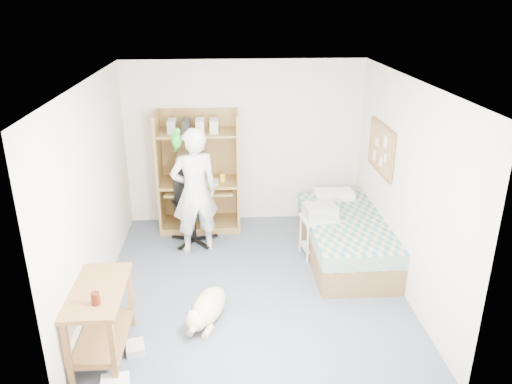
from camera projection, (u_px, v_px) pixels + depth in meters
floor at (253, 284)px, 6.22m from camera, size 4.00×4.00×0.00m
wall_back at (244, 143)px, 7.62m from camera, size 3.60×0.02×2.50m
wall_right at (405, 187)px, 5.87m from camera, size 0.02×4.00×2.50m
wall_left at (94, 194)px, 5.65m from camera, size 0.02×4.00×2.50m
ceiling at (252, 81)px, 5.30m from camera, size 3.60×4.00×0.02m
computer_hutch at (199, 176)px, 7.49m from camera, size 1.20×0.63×1.80m
bed at (345, 238)px, 6.76m from camera, size 1.02×2.02×0.66m
side_desk at (100, 312)px, 4.83m from camera, size 0.50×1.00×0.75m
corkboard at (381, 149)px, 6.63m from camera, size 0.04×0.94×0.66m
office_chair at (192, 216)px, 7.19m from camera, size 0.61×0.61×1.06m
person at (195, 192)px, 6.73m from camera, size 0.74×0.60×1.77m
parrot at (177, 139)px, 6.46m from camera, size 0.13×0.22×0.36m
dog at (207, 308)px, 5.45m from camera, size 0.52×0.96×0.37m
printer_cart at (319, 230)px, 6.76m from camera, size 0.53×0.45×0.58m
printer at (320, 211)px, 6.66m from camera, size 0.46×0.38×0.18m
crt_monitor at (192, 167)px, 7.43m from camera, size 0.42×0.44×0.39m
keyboard at (200, 189)px, 7.40m from camera, size 0.46×0.20×0.03m
pencil_cup at (223, 178)px, 7.43m from camera, size 0.08×0.08×0.12m
drink_glass at (96, 299)px, 4.48m from camera, size 0.08×0.08×0.12m
floor_box_a at (115, 384)px, 4.54m from camera, size 0.27×0.23×0.10m
floor_box_b at (135, 348)px, 5.03m from camera, size 0.22×0.25×0.08m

